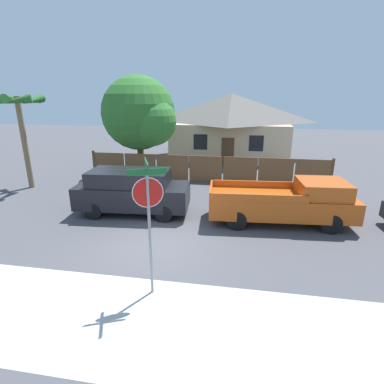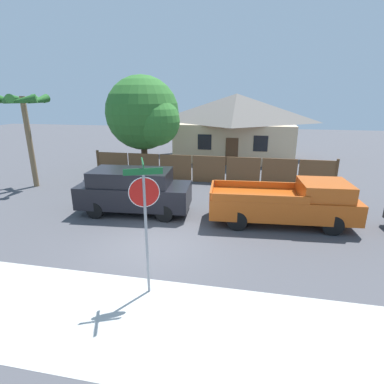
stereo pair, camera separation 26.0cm
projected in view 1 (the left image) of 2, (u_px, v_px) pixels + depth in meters
ground_plane at (154, 245)px, 10.24m from camera, size 80.00×80.00×0.00m
sidewalk_strip at (109, 318)px, 6.86m from camera, size 36.00×3.20×0.01m
wooden_fence at (206, 169)px, 17.43m from camera, size 14.01×0.12×1.66m
house at (231, 125)px, 24.53m from camera, size 9.58×7.66×5.04m
oak_tree at (141, 115)px, 18.35m from camera, size 4.73×4.51×6.10m
palm_tree at (19, 109)px, 15.38m from camera, size 2.46×2.66×4.95m
red_suv at (132, 191)px, 12.71m from camera, size 4.83×2.21×1.90m
orange_pickup at (286, 202)px, 11.76m from camera, size 5.68×2.31×1.77m
stop_sign at (149, 207)px, 7.05m from camera, size 0.84×0.76×3.46m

